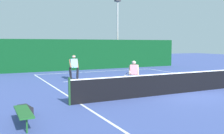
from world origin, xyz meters
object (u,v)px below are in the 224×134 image
light_pole (118,25)px  equipment_bag (25,111)px  player_near (134,74)px  player_far (74,66)px  courtside_bench (23,112)px  tennis_ball (89,82)px

light_pole → equipment_bag: light_pole is taller
player_near → light_pole: 13.44m
player_far → equipment_bag: (-4.13, -7.46, -0.76)m
light_pole → equipment_bag: size_ratio=9.33×
player_far → light_pole: bearing=-128.8°
player_near → light_pole: bearing=-81.5°
player_near → equipment_bag: 6.62m
equipment_bag → light_pole: bearing=132.6°
player_near → courtside_bench: bearing=65.0°
tennis_ball → light_pole: (6.61, 8.88, 4.34)m
equipment_bag → tennis_ball: bearing=131.6°
player_far → courtside_bench: (-4.33, -8.66, -0.49)m
tennis_ball → player_near: bearing=-64.8°
player_far → equipment_bag: 8.56m
courtside_bench → equipment_bag: size_ratio=2.11×
tennis_ball → player_far: bearing=104.4°
courtside_bench → equipment_bag: bearing=170.5°
player_near → tennis_ball: 3.41m
player_near → light_pole: (5.20, 11.88, 3.54)m
player_near → tennis_ball: bearing=-32.6°
tennis_ball → light_pole: 11.89m
player_far → tennis_ball: 1.95m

